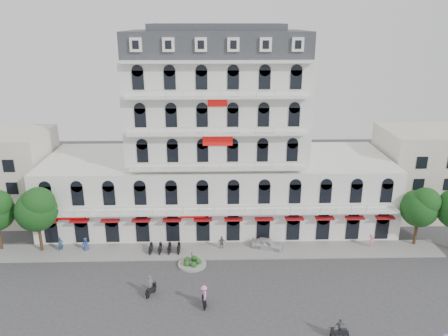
% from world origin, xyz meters
% --- Properties ---
extents(ground, '(120.00, 120.00, 0.00)m').
position_xyz_m(ground, '(0.00, 0.00, 0.00)').
color(ground, '#38383A').
rests_on(ground, ground).
extents(sidewalk, '(53.00, 4.00, 0.16)m').
position_xyz_m(sidewalk, '(0.00, 9.00, 0.08)').
color(sidewalk, gray).
rests_on(sidewalk, ground).
extents(main_building, '(45.00, 15.00, 25.80)m').
position_xyz_m(main_building, '(0.00, 18.00, 9.96)').
color(main_building, silver).
rests_on(main_building, ground).
extents(flank_building_east, '(14.00, 10.00, 12.00)m').
position_xyz_m(flank_building_east, '(30.00, 20.00, 6.00)').
color(flank_building_east, beige).
rests_on(flank_building_east, ground).
extents(traffic_island, '(3.20, 3.20, 1.60)m').
position_xyz_m(traffic_island, '(-3.00, 6.00, 0.26)').
color(traffic_island, gray).
rests_on(traffic_island, ground).
extents(parked_scooter_row, '(4.40, 1.80, 1.10)m').
position_xyz_m(parked_scooter_row, '(-6.35, 8.80, 0.00)').
color(parked_scooter_row, black).
rests_on(parked_scooter_row, ground).
extents(tree_west_inner, '(4.76, 4.76, 8.25)m').
position_xyz_m(tree_west_inner, '(-20.95, 9.48, 5.68)').
color(tree_west_inner, '#382314').
rests_on(tree_west_inner, ground).
extents(tree_east_inner, '(4.40, 4.37, 7.57)m').
position_xyz_m(tree_east_inner, '(24.05, 9.98, 5.21)').
color(tree_east_inner, '#382314').
rests_on(tree_east_inner, ground).
extents(parked_car, '(4.19, 2.73, 1.33)m').
position_xyz_m(parked_car, '(5.89, 9.50, 0.66)').
color(parked_car, silver).
rests_on(parked_car, ground).
extents(rider_west, '(0.99, 1.57, 2.21)m').
position_xyz_m(rider_west, '(-6.86, 0.45, 1.00)').
color(rider_west, black).
rests_on(rider_west, ground).
extents(rider_northeast, '(1.70, 0.40, 2.00)m').
position_xyz_m(rider_northeast, '(10.30, -6.22, 0.96)').
color(rider_northeast, black).
rests_on(rider_northeast, ground).
extents(rider_center, '(0.79, 1.70, 2.27)m').
position_xyz_m(rider_center, '(-1.51, -1.48, 1.21)').
color(rider_center, black).
rests_on(rider_center, ground).
extents(pedestrian_left, '(0.87, 0.58, 1.72)m').
position_xyz_m(pedestrian_left, '(-15.82, 9.50, 0.86)').
color(pedestrian_left, navy).
rests_on(pedestrian_left, ground).
extents(pedestrian_mid, '(1.04, 0.51, 1.72)m').
position_xyz_m(pedestrian_mid, '(0.41, 9.50, 0.86)').
color(pedestrian_mid, '#57585E').
rests_on(pedestrian_mid, ground).
extents(pedestrian_right, '(1.27, 1.05, 1.71)m').
position_xyz_m(pedestrian_right, '(18.50, 9.50, 0.86)').
color(pedestrian_right, pink).
rests_on(pedestrian_right, ground).
extents(pedestrian_far, '(0.76, 0.78, 1.81)m').
position_xyz_m(pedestrian_far, '(-18.75, 9.50, 0.90)').
color(pedestrian_far, navy).
rests_on(pedestrian_far, ground).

